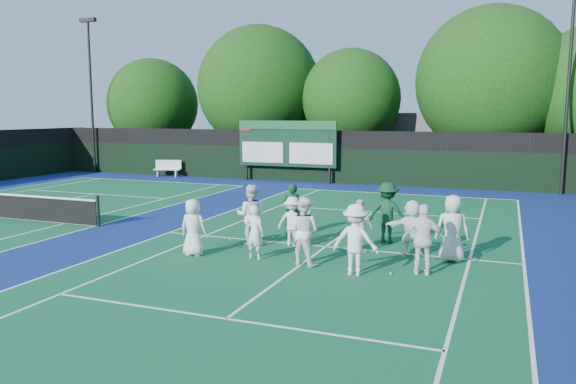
% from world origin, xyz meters
% --- Properties ---
extents(ground, '(120.00, 120.00, 0.00)m').
position_xyz_m(ground, '(0.00, 0.00, 0.00)').
color(ground, '#1A3D10').
rests_on(ground, ground).
extents(court_apron, '(34.00, 32.00, 0.01)m').
position_xyz_m(court_apron, '(-6.00, 1.00, 0.00)').
color(court_apron, navy).
rests_on(court_apron, ground).
extents(near_court, '(11.05, 23.85, 0.01)m').
position_xyz_m(near_court, '(0.00, 1.00, 0.01)').
color(near_court, '#115630').
rests_on(near_court, ground).
extents(back_fence, '(34.00, 0.08, 3.00)m').
position_xyz_m(back_fence, '(-6.00, 16.00, 1.36)').
color(back_fence, black).
rests_on(back_fence, ground).
extents(scoreboard, '(6.00, 0.21, 3.55)m').
position_xyz_m(scoreboard, '(-7.01, 15.59, 2.19)').
color(scoreboard, black).
rests_on(scoreboard, ground).
extents(clubhouse, '(18.00, 6.00, 4.00)m').
position_xyz_m(clubhouse, '(-2.00, 24.00, 2.00)').
color(clubhouse, '#5A5A5F').
rests_on(clubhouse, ground).
extents(light_pole_left, '(1.20, 0.30, 10.12)m').
position_xyz_m(light_pole_left, '(-21.00, 15.70, 6.30)').
color(light_pole_left, black).
rests_on(light_pole_left, ground).
extents(light_pole_right, '(1.20, 0.30, 10.12)m').
position_xyz_m(light_pole_right, '(7.50, 15.70, 6.30)').
color(light_pole_right, black).
rests_on(light_pole_right, ground).
extents(bench, '(1.72, 0.85, 1.05)m').
position_xyz_m(bench, '(-15.00, 15.38, 0.57)').
color(bench, silver).
rests_on(bench, ground).
extents(tree_a, '(6.42, 6.42, 7.83)m').
position_xyz_m(tree_a, '(-18.69, 19.58, 4.46)').
color(tree_a, black).
rests_on(tree_a, ground).
extents(tree_b, '(8.05, 8.05, 9.67)m').
position_xyz_m(tree_b, '(-10.36, 19.58, 5.44)').
color(tree_b, black).
rests_on(tree_b, ground).
extents(tree_c, '(6.12, 6.12, 7.95)m').
position_xyz_m(tree_c, '(-4.11, 19.58, 4.72)').
color(tree_c, black).
rests_on(tree_c, ground).
extents(tree_d, '(8.46, 8.46, 9.97)m').
position_xyz_m(tree_d, '(4.03, 19.58, 5.52)').
color(tree_d, black).
rests_on(tree_d, ground).
extents(tennis_ball_0, '(0.07, 0.07, 0.07)m').
position_xyz_m(tennis_ball_0, '(-1.92, 1.44, 0.03)').
color(tennis_ball_0, '#B4CE18').
rests_on(tennis_ball_0, ground).
extents(tennis_ball_1, '(0.07, 0.07, 0.07)m').
position_xyz_m(tennis_ball_1, '(2.66, 0.75, 0.03)').
color(tennis_ball_1, '#B4CE18').
rests_on(tennis_ball_1, ground).
extents(tennis_ball_2, '(0.07, 0.07, 0.07)m').
position_xyz_m(tennis_ball_2, '(2.39, -1.22, 0.03)').
color(tennis_ball_2, '#B4CE18').
rests_on(tennis_ball_2, ground).
extents(tennis_ball_3, '(0.07, 0.07, 0.07)m').
position_xyz_m(tennis_ball_3, '(-3.12, 0.83, 0.03)').
color(tennis_ball_3, '#B4CE18').
rests_on(tennis_ball_3, ground).
extents(tennis_ball_4, '(0.07, 0.07, 0.07)m').
position_xyz_m(tennis_ball_4, '(2.13, 4.27, 0.03)').
color(tennis_ball_4, '#B4CE18').
rests_on(tennis_ball_4, ground).
extents(tennis_ball_5, '(0.07, 0.07, 0.07)m').
position_xyz_m(tennis_ball_5, '(2.78, 1.15, 0.03)').
color(tennis_ball_5, '#B4CE18').
rests_on(tennis_ball_5, ground).
extents(player_front_0, '(0.80, 0.53, 1.61)m').
position_xyz_m(player_front_0, '(-3.16, -1.32, 0.81)').
color(player_front_0, white).
rests_on(player_front_0, ground).
extents(player_front_1, '(0.59, 0.43, 1.51)m').
position_xyz_m(player_front_1, '(-1.38, -1.06, 0.76)').
color(player_front_1, white).
rests_on(player_front_1, ground).
extents(player_front_2, '(1.01, 0.87, 1.81)m').
position_xyz_m(player_front_2, '(0.05, -1.11, 0.90)').
color(player_front_2, white).
rests_on(player_front_2, ground).
extents(player_front_3, '(1.14, 0.66, 1.77)m').
position_xyz_m(player_front_3, '(1.55, -1.51, 0.88)').
color(player_front_3, white).
rests_on(player_front_3, ground).
extents(player_front_4, '(1.09, 0.58, 1.78)m').
position_xyz_m(player_front_4, '(3.12, -0.91, 0.89)').
color(player_front_4, white).
rests_on(player_front_4, ground).
extents(player_back_0, '(1.04, 0.90, 1.85)m').
position_xyz_m(player_back_0, '(-2.20, 0.43, 0.92)').
color(player_back_0, white).
rests_on(player_back_0, ground).
extents(player_back_1, '(0.97, 0.56, 1.50)m').
position_xyz_m(player_back_1, '(-0.99, 0.79, 0.75)').
color(player_back_1, white).
rests_on(player_back_1, ground).
extents(player_back_2, '(0.98, 0.72, 1.55)m').
position_xyz_m(player_back_2, '(1.10, 0.72, 0.78)').
color(player_back_2, white).
rests_on(player_back_2, ground).
extents(player_back_3, '(1.54, 0.65, 1.61)m').
position_xyz_m(player_back_3, '(2.57, 0.75, 0.81)').
color(player_back_3, white).
rests_on(player_back_3, ground).
extents(player_back_4, '(0.97, 0.70, 1.82)m').
position_xyz_m(player_back_4, '(3.65, 0.64, 0.91)').
color(player_back_4, silver).
rests_on(player_back_4, ground).
extents(coach_left, '(0.74, 0.62, 1.72)m').
position_xyz_m(coach_left, '(-1.53, 2.15, 0.86)').
color(coach_left, '#0E351A').
rests_on(coach_left, ground).
extents(coach_right, '(1.23, 0.72, 1.88)m').
position_xyz_m(coach_right, '(1.59, 2.22, 0.94)').
color(coach_right, '#0F3822').
rests_on(coach_right, ground).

